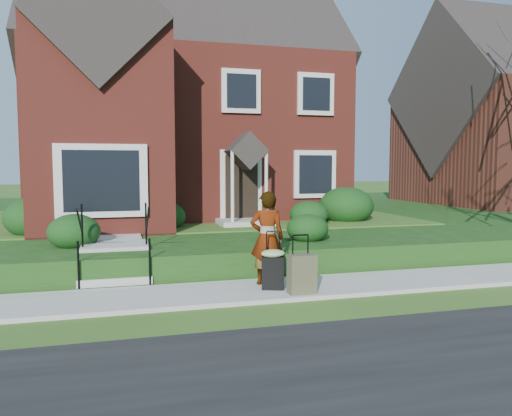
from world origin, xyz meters
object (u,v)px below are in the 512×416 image
object	(u,v)px
front_steps	(115,257)
suitcase_olive	(302,274)
woman	(267,238)
suitcase_black	(273,267)

from	to	relation	value
front_steps	suitcase_olive	world-z (taller)	front_steps
woman	front_steps	bearing A→B (deg)	-15.88
woman	suitcase_olive	bearing A→B (deg)	127.76
front_steps	suitcase_olive	xyz separation A→B (m)	(3.24, -2.39, -0.04)
suitcase_black	suitcase_olive	world-z (taller)	suitcase_black
woman	suitcase_black	size ratio (longest dim) A/B	1.66
suitcase_black	suitcase_olive	size ratio (longest dim) A/B	1.02
woman	suitcase_black	bearing A→B (deg)	101.23
suitcase_black	front_steps	bearing A→B (deg)	165.04
front_steps	woman	size ratio (longest dim) A/B	1.12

